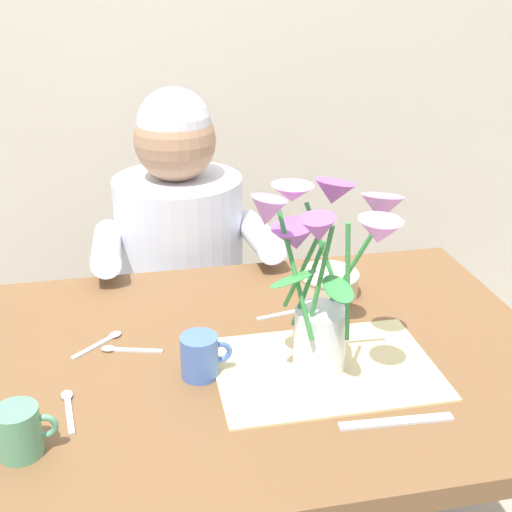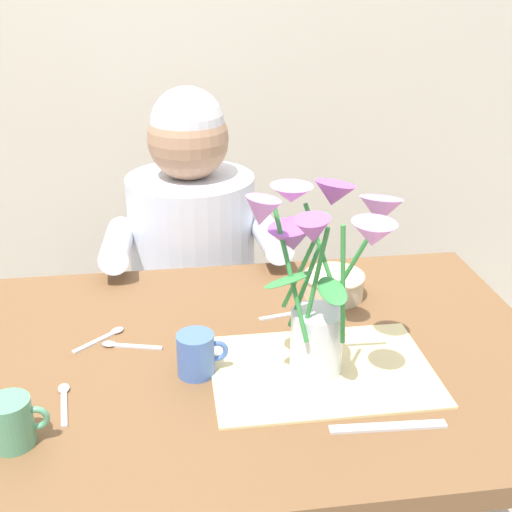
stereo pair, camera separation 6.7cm
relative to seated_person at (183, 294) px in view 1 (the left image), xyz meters
The scene contains 13 objects.
wood_panel_backdrop 0.81m from the seated_person, 82.55° to the left, with size 4.00×0.10×2.50m, color beige.
dining_table 0.62m from the seated_person, 84.74° to the right, with size 1.20×0.80×0.74m.
seated_person is the anchor object (origin of this frame).
striped_placemat 0.74m from the seated_person, 74.09° to the right, with size 0.40×0.28×0.01m, color beige.
flower_vase 0.80m from the seated_person, 74.70° to the right, with size 0.30×0.29×0.35m.
ceramic_bowl 0.54m from the seated_person, 54.69° to the right, with size 0.14×0.14×0.06m.
dinner_knife 0.92m from the seated_person, 72.88° to the right, with size 0.19×0.02×0.01m, color silver.
tea_cup 0.90m from the seated_person, 111.17° to the right, with size 0.09×0.07×0.08m.
ceramic_mug 0.70m from the seated_person, 92.23° to the right, with size 0.09×0.07×0.08m.
spoon_0 0.58m from the seated_person, 110.80° to the right, with size 0.10×0.09×0.01m.
spoon_1 0.54m from the seated_person, 68.28° to the right, with size 0.12×0.04×0.01m.
spoon_2 0.61m from the seated_person, 106.49° to the right, with size 0.12×0.05×0.01m.
spoon_3 0.78m from the seated_person, 109.78° to the right, with size 0.03×0.12×0.01m.
Camera 1 is at (-0.19, -1.06, 1.43)m, focal length 46.90 mm.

